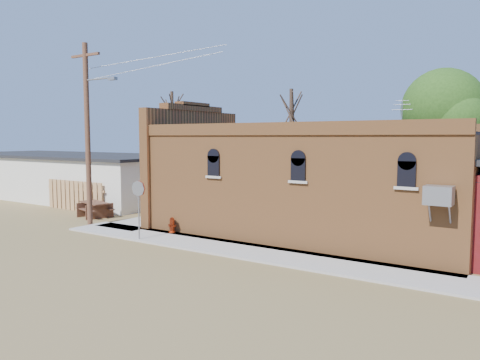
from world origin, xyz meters
The scene contains 14 objects.
ground centered at (0.00, 0.00, 0.00)m, with size 120.00×120.00×0.00m, color brown.
sidewalk_south centered at (1.50, 0.90, 0.04)m, with size 19.00×2.20×0.08m, color #9E9991.
sidewalk_west centered at (-6.30, 6.00, 0.04)m, with size 2.60×10.00×0.08m, color #9E9991.
brick_bar centered at (1.64, 5.49, 2.34)m, with size 16.40×7.97×6.30m.
storage_building centered at (-19.00, 8.00, 1.60)m, with size 20.40×8.40×3.17m.
wood_fence centered at (-12.80, 3.80, 0.90)m, with size 5.20×0.10×1.80m, color #B0814F, non-canonical shape.
utility_pole centered at (-8.14, 1.20, 4.77)m, with size 3.12×0.26×9.00m.
tree_bare_near centered at (-3.00, 13.00, 5.96)m, with size 2.80×2.80×7.65m.
tree_bare_far centered at (-14.00, 14.00, 6.36)m, with size 2.80×2.80×8.16m.
tree_leafy centered at (6.00, 13.50, 5.93)m, with size 4.40×4.40×8.15m.
fire_hydrant centered at (-3.26, 1.80, 0.43)m, with size 0.39×0.36×0.70m.
stop_sign centered at (-3.52, 0.00, 2.01)m, with size 0.68×0.12×2.51m.
trash_barrel centered at (-6.10, 6.18, 0.45)m, with size 0.48×0.48×0.74m, color navy.
picnic_table centered at (-9.89, 2.90, 0.55)m, with size 2.37×2.01×0.85m.
Camera 1 is at (10.90, -14.04, 4.42)m, focal length 35.00 mm.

